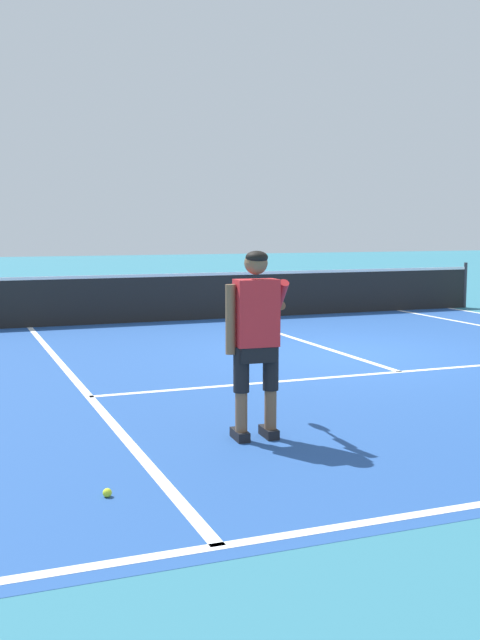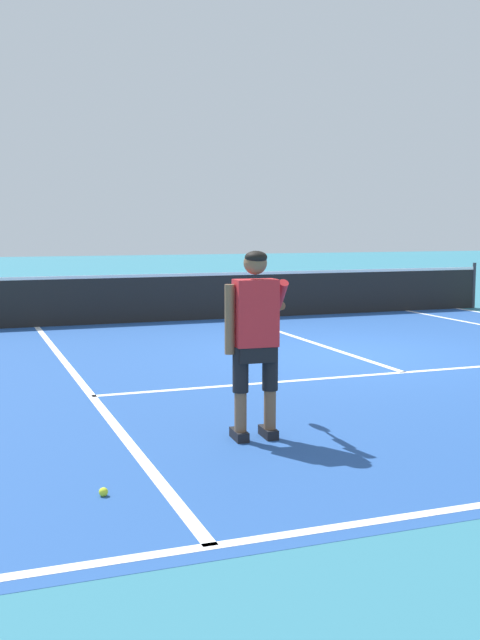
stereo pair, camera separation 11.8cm
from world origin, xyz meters
TOP-DOWN VIEW (x-y plane):
  - ground_plane at (0.00, 0.00)m, footprint 80.00×80.00m
  - court_inner_surface at (0.00, -0.56)m, footprint 10.98×11.17m
  - line_service at (0.00, -1.57)m, footprint 8.23×0.10m
  - line_centre_service at (0.00, 1.63)m, footprint 0.10×6.40m
  - line_singles_left at (-4.12, -0.56)m, footprint 0.10×10.77m
  - tennis_net at (0.00, 4.83)m, footprint 11.96×0.08m
  - tennis_player at (-3.00, -3.84)m, footprint 0.67×1.10m
  - tennis_ball_near_feet at (-4.57, -4.86)m, footprint 0.07×0.07m

SIDE VIEW (x-z plane):
  - ground_plane at x=0.00m, z-range 0.00..0.00m
  - court_inner_surface at x=0.00m, z-range 0.00..0.00m
  - line_service at x=0.00m, z-range 0.00..0.01m
  - line_centre_service at x=0.00m, z-range 0.00..0.01m
  - line_singles_left at x=-4.12m, z-range 0.00..0.01m
  - tennis_ball_near_feet at x=-4.57m, z-range 0.00..0.07m
  - tennis_net at x=0.00m, z-range -0.04..1.03m
  - tennis_player at x=-3.00m, z-range 0.13..1.85m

